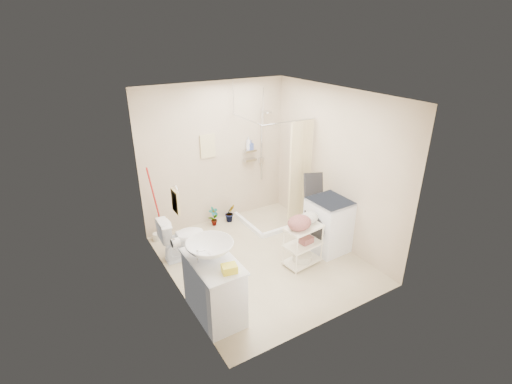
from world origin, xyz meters
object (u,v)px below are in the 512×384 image
vanity (214,288)px  laundry_rack (303,242)px  toilet (183,237)px  washing_machine (329,224)px

vanity → laundry_rack: 1.68m
vanity → laundry_rack: size_ratio=1.17×
toilet → washing_machine: washing_machine is taller
toilet → laundry_rack: (1.53, -1.13, 0.03)m
vanity → laundry_rack: bearing=10.3°
washing_machine → vanity: bearing=-171.0°
vanity → washing_machine: (2.30, 0.46, 0.04)m
vanity → washing_machine: size_ratio=1.05×
toilet → washing_machine: bearing=-112.0°
toilet → laundry_rack: laundry_rack is taller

